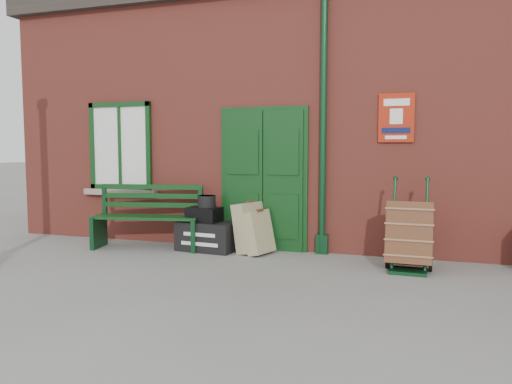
% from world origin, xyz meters
% --- Properties ---
extents(ground, '(80.00, 80.00, 0.00)m').
position_xyz_m(ground, '(0.00, 0.00, 0.00)').
color(ground, gray).
rests_on(ground, ground).
extents(station_building, '(10.30, 4.30, 4.36)m').
position_xyz_m(station_building, '(-0.00, 3.49, 2.16)').
color(station_building, '#A24034').
rests_on(station_building, ground).
extents(bench, '(1.78, 0.83, 1.06)m').
position_xyz_m(bench, '(-2.10, 1.00, 0.53)').
color(bench, '#0E3613').
rests_on(bench, ground).
extents(houdini_trunk, '(0.96, 0.59, 0.46)m').
position_xyz_m(houdini_trunk, '(-1.12, 1.11, 0.23)').
color(houdini_trunk, black).
rests_on(houdini_trunk, ground).
extents(strongbox, '(0.54, 0.41, 0.23)m').
position_xyz_m(strongbox, '(-1.17, 1.11, 0.57)').
color(strongbox, black).
rests_on(strongbox, houdini_trunk).
extents(hatbox, '(0.30, 0.30, 0.18)m').
position_xyz_m(hatbox, '(-1.14, 1.14, 0.78)').
color(hatbox, black).
rests_on(hatbox, strongbox).
extents(suitcase_back, '(0.47, 0.62, 0.78)m').
position_xyz_m(suitcase_back, '(-0.44, 1.19, 0.39)').
color(suitcase_back, tan).
rests_on(suitcase_back, ground).
extents(suitcase_front, '(0.47, 0.57, 0.68)m').
position_xyz_m(suitcase_front, '(-0.26, 1.09, 0.34)').
color(suitcase_front, tan).
rests_on(suitcase_front, ground).
extents(porter_trolley, '(0.60, 0.65, 1.21)m').
position_xyz_m(porter_trolley, '(1.94, 0.76, 0.47)').
color(porter_trolley, '#0D3419').
rests_on(porter_trolley, ground).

